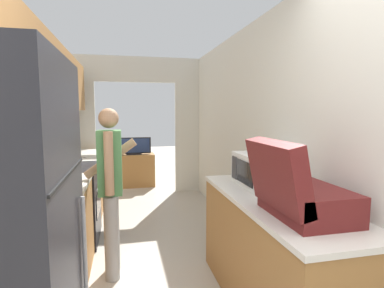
{
  "coord_description": "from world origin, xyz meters",
  "views": [
    {
      "loc": [
        -0.22,
        -0.85,
        1.54
      ],
      "look_at": [
        0.52,
        2.4,
        1.17
      ],
      "focal_mm": 28.0,
      "sensor_mm": 36.0,
      "label": 1
    }
  ],
  "objects_px": {
    "suitcase": "(297,192)",
    "television": "(134,146)",
    "microwave": "(264,170)",
    "tv_cabinet": "(134,170)",
    "range_oven": "(71,204)",
    "knife": "(80,158)",
    "person": "(111,188)"
  },
  "relations": [
    {
      "from": "suitcase",
      "to": "television",
      "type": "relative_size",
      "value": 0.84
    },
    {
      "from": "microwave",
      "to": "tv_cabinet",
      "type": "height_order",
      "value": "microwave"
    },
    {
      "from": "range_oven",
      "to": "suitcase",
      "type": "relative_size",
      "value": 1.79
    },
    {
      "from": "knife",
      "to": "suitcase",
      "type": "bearing_deg",
      "value": -99.6
    },
    {
      "from": "microwave",
      "to": "television",
      "type": "distance_m",
      "value": 3.91
    },
    {
      "from": "person",
      "to": "tv_cabinet",
      "type": "relative_size",
      "value": 1.92
    },
    {
      "from": "suitcase",
      "to": "tv_cabinet",
      "type": "distance_m",
      "value": 4.69
    },
    {
      "from": "person",
      "to": "range_oven",
      "type": "bearing_deg",
      "value": 30.37
    },
    {
      "from": "person",
      "to": "suitcase",
      "type": "distance_m",
      "value": 1.66
    },
    {
      "from": "person",
      "to": "suitcase",
      "type": "relative_size",
      "value": 2.72
    },
    {
      "from": "microwave",
      "to": "knife",
      "type": "xyz_separation_m",
      "value": [
        -1.77,
        1.98,
        -0.13
      ]
    },
    {
      "from": "television",
      "to": "knife",
      "type": "relative_size",
      "value": 2.17
    },
    {
      "from": "tv_cabinet",
      "to": "range_oven",
      "type": "bearing_deg",
      "value": -108.21
    },
    {
      "from": "range_oven",
      "to": "television",
      "type": "bearing_deg",
      "value": 71.5
    },
    {
      "from": "person",
      "to": "microwave",
      "type": "distance_m",
      "value": 1.39
    },
    {
      "from": "person",
      "to": "suitcase",
      "type": "bearing_deg",
      "value": -135.4
    },
    {
      "from": "tv_cabinet",
      "to": "television",
      "type": "distance_m",
      "value": 0.5
    },
    {
      "from": "person",
      "to": "microwave",
      "type": "height_order",
      "value": "person"
    },
    {
      "from": "range_oven",
      "to": "television",
      "type": "xyz_separation_m",
      "value": [
        0.82,
        2.45,
        0.38
      ]
    },
    {
      "from": "person",
      "to": "tv_cabinet",
      "type": "bearing_deg",
      "value": -4.81
    },
    {
      "from": "range_oven",
      "to": "suitcase",
      "type": "bearing_deg",
      "value": -51.33
    },
    {
      "from": "range_oven",
      "to": "television",
      "type": "height_order",
      "value": "range_oven"
    },
    {
      "from": "tv_cabinet",
      "to": "microwave",
      "type": "bearing_deg",
      "value": -75.53
    },
    {
      "from": "tv_cabinet",
      "to": "knife",
      "type": "height_order",
      "value": "knife"
    },
    {
      "from": "range_oven",
      "to": "person",
      "type": "xyz_separation_m",
      "value": [
        0.5,
        -0.88,
        0.38
      ]
    },
    {
      "from": "range_oven",
      "to": "person",
      "type": "relative_size",
      "value": 0.66
    },
    {
      "from": "television",
      "to": "range_oven",
      "type": "bearing_deg",
      "value": -108.5
    },
    {
      "from": "person",
      "to": "tv_cabinet",
      "type": "xyz_separation_m",
      "value": [
        0.32,
        3.37,
        -0.5
      ]
    },
    {
      "from": "suitcase",
      "to": "television",
      "type": "height_order",
      "value": "suitcase"
    },
    {
      "from": "range_oven",
      "to": "television",
      "type": "distance_m",
      "value": 2.61
    },
    {
      "from": "person",
      "to": "television",
      "type": "bearing_deg",
      "value": -4.88
    },
    {
      "from": "suitcase",
      "to": "microwave",
      "type": "height_order",
      "value": "suitcase"
    }
  ]
}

